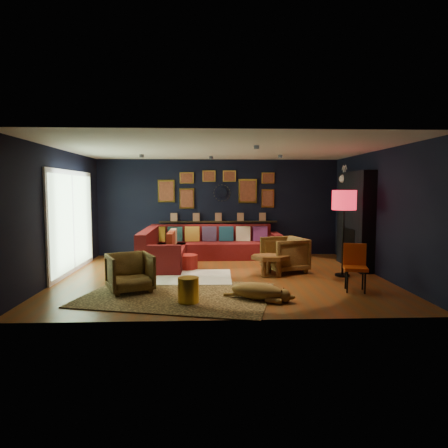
{
  "coord_description": "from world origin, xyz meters",
  "views": [
    {
      "loc": [
        -0.3,
        -8.1,
        1.8
      ],
      "look_at": [
        0.05,
        0.3,
        1.07
      ],
      "focal_mm": 32.0,
      "sensor_mm": 36.0,
      "label": 1
    }
  ],
  "objects_px": {
    "sectional": "(195,248)",
    "pouf": "(187,262)",
    "gold_stool": "(188,290)",
    "coffee_table": "(270,259)",
    "armchair_left": "(130,271)",
    "armchair_right": "(284,253)",
    "orange_chair": "(355,263)",
    "dog": "(257,288)",
    "floor_lamp": "(344,204)"
  },
  "relations": [
    {
      "from": "coffee_table",
      "to": "armchair_left",
      "type": "xyz_separation_m",
      "value": [
        -2.65,
        -1.16,
        0.02
      ]
    },
    {
      "from": "sectional",
      "to": "gold_stool",
      "type": "height_order",
      "value": "sectional"
    },
    {
      "from": "sectional",
      "to": "armchair_left",
      "type": "height_order",
      "value": "sectional"
    },
    {
      "from": "pouf",
      "to": "coffee_table",
      "type": "bearing_deg",
      "value": -23.46
    },
    {
      "from": "gold_stool",
      "to": "orange_chair",
      "type": "bearing_deg",
      "value": 13.26
    },
    {
      "from": "orange_chair",
      "to": "gold_stool",
      "type": "bearing_deg",
      "value": -152.93
    },
    {
      "from": "sectional",
      "to": "pouf",
      "type": "height_order",
      "value": "sectional"
    },
    {
      "from": "dog",
      "to": "armchair_left",
      "type": "bearing_deg",
      "value": -170.59
    },
    {
      "from": "coffee_table",
      "to": "pouf",
      "type": "bearing_deg",
      "value": 156.54
    },
    {
      "from": "armchair_left",
      "to": "gold_stool",
      "type": "height_order",
      "value": "armchair_left"
    },
    {
      "from": "coffee_table",
      "to": "gold_stool",
      "type": "distance_m",
      "value": 2.49
    },
    {
      "from": "dog",
      "to": "gold_stool",
      "type": "bearing_deg",
      "value": -147.83
    },
    {
      "from": "gold_stool",
      "to": "orange_chair",
      "type": "height_order",
      "value": "orange_chair"
    },
    {
      "from": "sectional",
      "to": "orange_chair",
      "type": "relative_size",
      "value": 4.09
    },
    {
      "from": "gold_stool",
      "to": "dog",
      "type": "height_order",
      "value": "gold_stool"
    },
    {
      "from": "pouf",
      "to": "gold_stool",
      "type": "height_order",
      "value": "gold_stool"
    },
    {
      "from": "pouf",
      "to": "armchair_left",
      "type": "xyz_separation_m",
      "value": [
        -0.9,
        -1.92,
        0.19
      ]
    },
    {
      "from": "coffee_table",
      "to": "armchair_right",
      "type": "height_order",
      "value": "armchair_right"
    },
    {
      "from": "sectional",
      "to": "armchair_right",
      "type": "xyz_separation_m",
      "value": [
        1.99,
        -1.39,
        0.1
      ]
    },
    {
      "from": "armchair_right",
      "to": "floor_lamp",
      "type": "xyz_separation_m",
      "value": [
        1.12,
        -0.47,
        1.09
      ]
    },
    {
      "from": "pouf",
      "to": "floor_lamp",
      "type": "height_order",
      "value": "floor_lamp"
    },
    {
      "from": "sectional",
      "to": "gold_stool",
      "type": "bearing_deg",
      "value": -89.79
    },
    {
      "from": "orange_chair",
      "to": "sectional",
      "type": "bearing_deg",
      "value": 147.92
    },
    {
      "from": "sectional",
      "to": "armchair_left",
      "type": "relative_size",
      "value": 4.54
    },
    {
      "from": "sectional",
      "to": "pouf",
      "type": "relative_size",
      "value": 7.22
    },
    {
      "from": "orange_chair",
      "to": "floor_lamp",
      "type": "bearing_deg",
      "value": 95.09
    },
    {
      "from": "dog",
      "to": "floor_lamp",
      "type": "bearing_deg",
      "value": 65.57
    },
    {
      "from": "armchair_right",
      "to": "gold_stool",
      "type": "xyz_separation_m",
      "value": [
        -1.98,
        -2.33,
        -0.21
      ]
    },
    {
      "from": "coffee_table",
      "to": "sectional",
      "type": "bearing_deg",
      "value": 131.65
    },
    {
      "from": "armchair_left",
      "to": "orange_chair",
      "type": "relative_size",
      "value": 0.9
    },
    {
      "from": "pouf",
      "to": "floor_lamp",
      "type": "relative_size",
      "value": 0.27
    },
    {
      "from": "sectional",
      "to": "armchair_right",
      "type": "distance_m",
      "value": 2.43
    },
    {
      "from": "armchair_right",
      "to": "gold_stool",
      "type": "bearing_deg",
      "value": -58.55
    },
    {
      "from": "armchair_right",
      "to": "gold_stool",
      "type": "relative_size",
      "value": 2.02
    },
    {
      "from": "pouf",
      "to": "armchair_left",
      "type": "height_order",
      "value": "armchair_left"
    },
    {
      "from": "pouf",
      "to": "armchair_right",
      "type": "xyz_separation_m",
      "value": [
        2.13,
        -0.33,
        0.24
      ]
    },
    {
      "from": "armchair_right",
      "to": "armchair_left",
      "type": "bearing_deg",
      "value": -80.53
    },
    {
      "from": "sectional",
      "to": "floor_lamp",
      "type": "relative_size",
      "value": 1.91
    },
    {
      "from": "gold_stool",
      "to": "dog",
      "type": "bearing_deg",
      "value": 7.28
    },
    {
      "from": "pouf",
      "to": "dog",
      "type": "xyz_separation_m",
      "value": [
        1.26,
        -2.52,
        0.02
      ]
    },
    {
      "from": "pouf",
      "to": "sectional",
      "type": "bearing_deg",
      "value": 82.43
    },
    {
      "from": "coffee_table",
      "to": "dog",
      "type": "distance_m",
      "value": 1.83
    },
    {
      "from": "pouf",
      "to": "gold_stool",
      "type": "distance_m",
      "value": 2.67
    },
    {
      "from": "coffee_table",
      "to": "armchair_right",
      "type": "xyz_separation_m",
      "value": [
        0.38,
        0.43,
        0.06
      ]
    },
    {
      "from": "sectional",
      "to": "floor_lamp",
      "type": "distance_m",
      "value": 3.82
    },
    {
      "from": "coffee_table",
      "to": "armchair_left",
      "type": "height_order",
      "value": "armchair_left"
    },
    {
      "from": "floor_lamp",
      "to": "dog",
      "type": "relative_size",
      "value": 1.5
    },
    {
      "from": "pouf",
      "to": "dog",
      "type": "distance_m",
      "value": 2.82
    },
    {
      "from": "sectional",
      "to": "floor_lamp",
      "type": "xyz_separation_m",
      "value": [
        3.11,
        -1.86,
        1.18
      ]
    },
    {
      "from": "orange_chair",
      "to": "floor_lamp",
      "type": "height_order",
      "value": "floor_lamp"
    }
  ]
}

